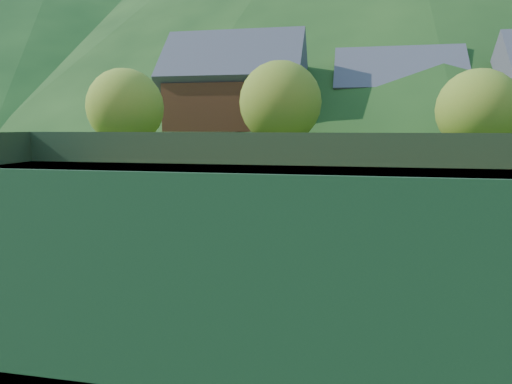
% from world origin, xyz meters
% --- Properties ---
extents(ground, '(400.00, 400.00, 0.00)m').
position_xyz_m(ground, '(0.00, 0.00, 0.00)').
color(ground, '#2D4E18').
rests_on(ground, ground).
extents(clay_court, '(40.00, 24.00, 0.02)m').
position_xyz_m(clay_court, '(0.00, 0.00, 0.01)').
color(clay_court, '#CB4821').
rests_on(clay_court, ground).
extents(mountain_far_left, '(260.00, 260.00, 100.00)m').
position_xyz_m(mountain_far_left, '(-90.00, 150.00, 50.00)').
color(mountain_far_left, black).
rests_on(mountain_far_left, ground).
extents(coach, '(0.63, 0.44, 1.65)m').
position_xyz_m(coach, '(-2.50, -1.65, 0.85)').
color(coach, '#174197').
rests_on(coach, clay_court).
extents(student_a, '(0.64, 0.50, 1.31)m').
position_xyz_m(student_a, '(1.69, 1.08, 0.68)').
color(student_a, orange).
rests_on(student_a, clay_court).
extents(student_b, '(0.90, 0.65, 1.43)m').
position_xyz_m(student_b, '(5.03, 2.50, 0.73)').
color(student_b, orange).
rests_on(student_b, clay_court).
extents(student_c, '(0.71, 0.53, 1.31)m').
position_xyz_m(student_c, '(4.06, 1.02, 0.68)').
color(student_c, '#CE6412').
rests_on(student_c, clay_court).
extents(student_d, '(0.94, 0.55, 1.43)m').
position_xyz_m(student_d, '(6.74, 1.32, 0.74)').
color(student_d, '#DD4E13').
rests_on(student_d, clay_court).
extents(tennis_ball_0, '(0.07, 0.07, 0.07)m').
position_xyz_m(tennis_ball_0, '(0.50, -2.99, 0.05)').
color(tennis_ball_0, '#D6E926').
rests_on(tennis_ball_0, clay_court).
extents(tennis_ball_1, '(0.07, 0.07, 0.07)m').
position_xyz_m(tennis_ball_1, '(-5.02, -5.33, 0.05)').
color(tennis_ball_1, '#D6E926').
rests_on(tennis_ball_1, clay_court).
extents(tennis_ball_3, '(0.07, 0.07, 0.07)m').
position_xyz_m(tennis_ball_3, '(-6.82, -6.27, 0.05)').
color(tennis_ball_3, '#D6E926').
rests_on(tennis_ball_3, clay_court).
extents(tennis_ball_4, '(0.07, 0.07, 0.07)m').
position_xyz_m(tennis_ball_4, '(2.37, -4.40, 0.05)').
color(tennis_ball_4, '#D6E926').
rests_on(tennis_ball_4, clay_court).
extents(tennis_ball_5, '(0.07, 0.07, 0.07)m').
position_xyz_m(tennis_ball_5, '(3.68, -7.43, 0.05)').
color(tennis_ball_5, '#D6E926').
rests_on(tennis_ball_5, clay_court).
extents(tennis_ball_6, '(0.07, 0.07, 0.07)m').
position_xyz_m(tennis_ball_6, '(1.05, -7.82, 0.05)').
color(tennis_ball_6, '#D6E926').
rests_on(tennis_ball_6, clay_court).
extents(tennis_ball_8, '(0.07, 0.07, 0.07)m').
position_xyz_m(tennis_ball_8, '(0.09, -1.23, 0.05)').
color(tennis_ball_8, '#D6E926').
rests_on(tennis_ball_8, clay_court).
extents(tennis_ball_9, '(0.07, 0.07, 0.07)m').
position_xyz_m(tennis_ball_9, '(0.53, -6.93, 0.05)').
color(tennis_ball_9, '#D6E926').
rests_on(tennis_ball_9, clay_court).
extents(tennis_ball_10, '(0.07, 0.07, 0.07)m').
position_xyz_m(tennis_ball_10, '(-5.26, -3.79, 0.05)').
color(tennis_ball_10, '#D6E926').
rests_on(tennis_ball_10, clay_court).
extents(tennis_ball_11, '(0.07, 0.07, 0.07)m').
position_xyz_m(tennis_ball_11, '(-7.17, -5.60, 0.05)').
color(tennis_ball_11, '#D6E926').
rests_on(tennis_ball_11, clay_court).
extents(tennis_ball_12, '(0.07, 0.07, 0.07)m').
position_xyz_m(tennis_ball_12, '(0.72, -7.29, 0.05)').
color(tennis_ball_12, '#D6E926').
rests_on(tennis_ball_12, clay_court).
extents(tennis_ball_14, '(0.07, 0.07, 0.07)m').
position_xyz_m(tennis_ball_14, '(2.99, -5.08, 0.05)').
color(tennis_ball_14, '#D6E926').
rests_on(tennis_ball_14, clay_court).
extents(tennis_ball_16, '(0.07, 0.07, 0.07)m').
position_xyz_m(tennis_ball_16, '(-8.94, -3.67, 0.05)').
color(tennis_ball_16, '#D6E926').
rests_on(tennis_ball_16, clay_court).
extents(tennis_ball_17, '(0.07, 0.07, 0.07)m').
position_xyz_m(tennis_ball_17, '(-2.15, -9.33, 0.05)').
color(tennis_ball_17, '#D6E926').
rests_on(tennis_ball_17, clay_court).
extents(tennis_ball_19, '(0.07, 0.07, 0.07)m').
position_xyz_m(tennis_ball_19, '(1.06, -7.58, 0.05)').
color(tennis_ball_19, '#D6E926').
rests_on(tennis_ball_19, clay_court).
extents(tennis_ball_20, '(0.07, 0.07, 0.07)m').
position_xyz_m(tennis_ball_20, '(-6.72, -3.30, 0.05)').
color(tennis_ball_20, '#D6E926').
rests_on(tennis_ball_20, clay_court).
extents(court_lines, '(23.83, 11.03, 0.00)m').
position_xyz_m(court_lines, '(0.00, 0.00, 0.02)').
color(court_lines, white).
rests_on(court_lines, clay_court).
extents(tennis_net, '(0.10, 12.07, 1.10)m').
position_xyz_m(tennis_net, '(0.00, 0.00, 0.52)').
color(tennis_net, black).
rests_on(tennis_net, clay_court).
extents(perimeter_fence, '(40.40, 24.24, 3.00)m').
position_xyz_m(perimeter_fence, '(0.00, 0.00, 1.27)').
color(perimeter_fence, black).
rests_on(perimeter_fence, clay_court).
extents(ball_hopper, '(0.57, 0.57, 1.00)m').
position_xyz_m(ball_hopper, '(-5.73, -3.62, 0.77)').
color(ball_hopper, black).
rests_on(ball_hopper, clay_court).
extents(chalet_left, '(13.80, 9.93, 12.92)m').
position_xyz_m(chalet_left, '(-10.00, 30.00, 5.65)').
color(chalet_left, beige).
rests_on(chalet_left, ground).
extents(chalet_mid, '(12.65, 8.82, 11.45)m').
position_xyz_m(chalet_mid, '(6.00, 34.00, 4.99)').
color(chalet_mid, beige).
rests_on(chalet_mid, ground).
extents(tree_a, '(6.00, 6.00, 7.88)m').
position_xyz_m(tree_a, '(-16.00, 18.00, 4.87)').
color(tree_a, '#412B1A').
rests_on(tree_a, ground).
extents(tree_b, '(6.40, 6.40, 8.40)m').
position_xyz_m(tree_b, '(-4.00, 20.00, 5.19)').
color(tree_b, '#3D2818').
rests_on(tree_b, ground).
extents(tree_c, '(5.60, 5.60, 7.35)m').
position_xyz_m(tree_c, '(10.00, 19.00, 4.54)').
color(tree_c, '#3C2618').
rests_on(tree_c, ground).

